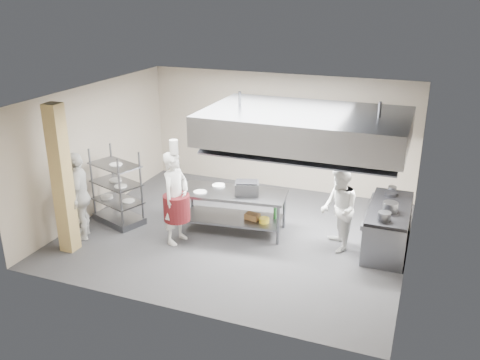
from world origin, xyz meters
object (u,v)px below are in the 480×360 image
at_px(island, 233,211).
at_px(pass_rack, 117,187).
at_px(griddle, 247,188).
at_px(chef_plating, 79,196).
at_px(stockpot, 390,207).
at_px(cooking_range, 388,228).
at_px(chef_head, 176,198).
at_px(chef_line, 339,209).

bearing_deg(island, pass_rack, -176.03).
height_order(pass_rack, griddle, pass_rack).
relative_size(chef_plating, griddle, 3.80).
height_order(griddle, stockpot, griddle).
xyz_separation_m(cooking_range, chef_plating, (-6.08, -1.84, 0.52)).
relative_size(island, pass_rack, 1.35).
relative_size(island, chef_head, 1.17).
bearing_deg(chef_head, chef_line, -66.58).
xyz_separation_m(pass_rack, griddle, (2.88, 0.54, 0.19)).
relative_size(chef_plating, stockpot, 6.43).
bearing_deg(island, cooking_range, 0.50).
relative_size(pass_rack, chef_line, 0.97).
relative_size(chef_line, stockpot, 5.93).
relative_size(island, chef_plating, 1.21).
xyz_separation_m(chef_head, chef_line, (3.17, 0.88, -0.10)).
xyz_separation_m(island, chef_plating, (-2.87, -1.41, 0.49)).
height_order(island, chef_head, chef_head).
height_order(pass_rack, chef_line, chef_line).
xyz_separation_m(cooking_range, griddle, (-2.90, -0.40, 0.61)).
bearing_deg(chef_plating, pass_rack, 134.15).
xyz_separation_m(griddle, stockpot, (2.91, 0.11, -0.03)).
xyz_separation_m(pass_rack, chef_line, (4.84, 0.51, 0.02)).
xyz_separation_m(cooking_range, chef_line, (-0.95, -0.43, 0.45)).
bearing_deg(cooking_range, stockpot, -87.78).
bearing_deg(griddle, chef_head, -161.68).
height_order(pass_rack, chef_plating, chef_plating).
relative_size(chef_line, griddle, 3.50).
relative_size(cooking_range, griddle, 4.03).
bearing_deg(chef_head, griddle, -45.15).
bearing_deg(stockpot, pass_rack, -173.57).
bearing_deg(cooking_range, chef_head, -162.38).
xyz_separation_m(pass_rack, chef_head, (1.67, -0.37, 0.13)).
xyz_separation_m(cooking_range, stockpot, (0.01, -0.28, 0.58)).
distance_m(island, stockpot, 3.27).
xyz_separation_m(island, chef_line, (2.27, 0.01, 0.41)).
bearing_deg(griddle, chef_line, -19.54).
xyz_separation_m(pass_rack, cooking_range, (5.79, 0.94, -0.43)).
bearing_deg(chef_line, griddle, -115.08).
bearing_deg(chef_head, cooking_range, -64.49).
relative_size(chef_head, griddle, 3.92).
xyz_separation_m(chef_line, griddle, (-1.96, 0.03, 0.16)).
distance_m(pass_rack, cooking_range, 5.88).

